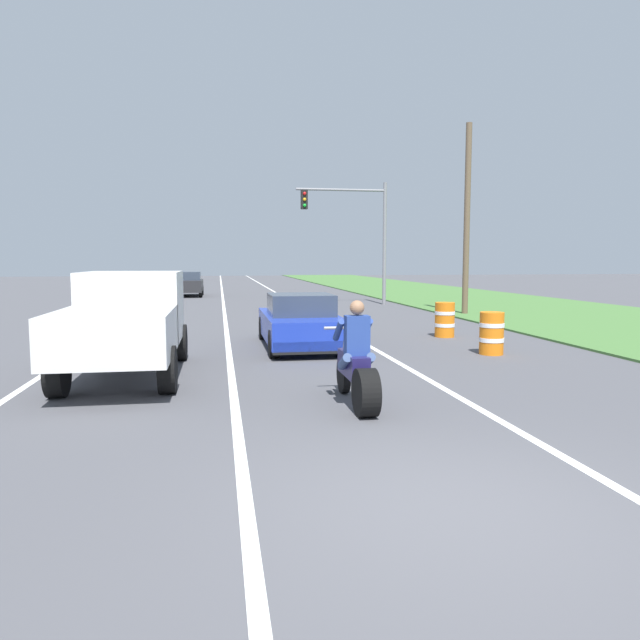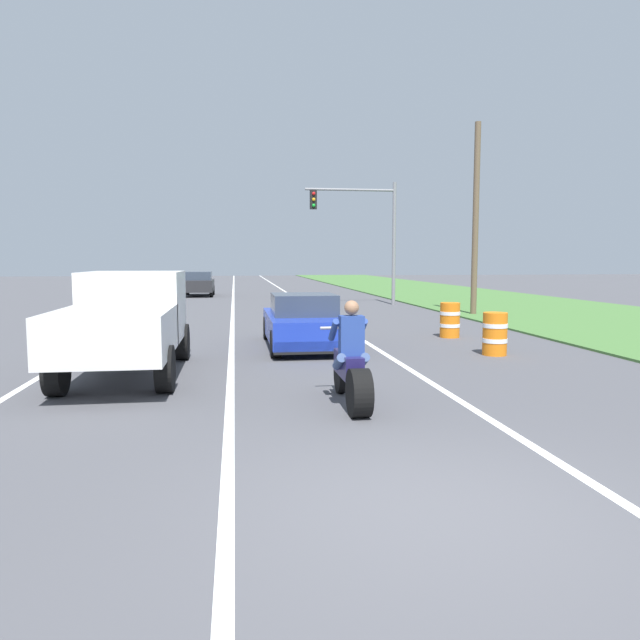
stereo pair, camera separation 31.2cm
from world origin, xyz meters
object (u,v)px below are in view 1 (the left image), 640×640
Objects in this scene: construction_barrel_nearest at (492,333)px; sports_car_blue at (300,323)px; motorcycle_with_rider at (357,368)px; distant_car_far_ahead at (188,284)px; pickup_truck_left_lane_white at (127,319)px; traffic_light_mast_near at (358,224)px; construction_barrel_mid at (445,320)px.

sports_car_blue is at bearing 156.58° from construction_barrel_nearest.
distant_car_far_ahead is (-3.92, 28.71, 0.18)m from motorcycle_with_rider.
motorcycle_with_rider is 0.55× the size of distant_car_far_ahead.
motorcycle_with_rider is 0.46× the size of pickup_truck_left_lane_white.
motorcycle_with_rider is at bearing -103.19° from traffic_light_mast_near.
construction_barrel_mid is at bearing 60.06° from motorcycle_with_rider.
sports_car_blue is (-0.02, 6.24, 0.04)m from motorcycle_with_rider.
traffic_light_mast_near reaches higher than sports_car_blue.
traffic_light_mast_near reaches higher than pickup_truck_left_lane_white.
distant_car_far_ahead reaches higher than construction_barrel_mid.
pickup_truck_left_lane_white is (-3.77, 3.03, 0.51)m from motorcycle_with_rider.
sports_car_blue is 0.72× the size of traffic_light_mast_near.
sports_car_blue reaches higher than construction_barrel_mid.
motorcycle_with_rider is at bearing -38.73° from pickup_truck_left_lane_white.
pickup_truck_left_lane_white is 1.20× the size of distant_car_far_ahead.
construction_barrel_nearest is (-0.44, -15.74, -3.49)m from traffic_light_mast_near.
traffic_light_mast_near is (4.74, 13.88, 3.36)m from sports_car_blue.
sports_car_blue is at bearing -162.81° from construction_barrel_mid.
pickup_truck_left_lane_white reaches higher than motorcycle_with_rider.
motorcycle_with_rider reaches higher than distant_car_far_ahead.
traffic_light_mast_near is 6.00× the size of construction_barrel_mid.
motorcycle_with_rider is 0.51× the size of sports_car_blue.
sports_car_blue is at bearing 40.61° from pickup_truck_left_lane_white.
pickup_truck_left_lane_white is at bearing -170.43° from construction_barrel_nearest.
traffic_light_mast_near is at bearing 71.16° from sports_car_blue.
sports_car_blue is 4.97m from pickup_truck_left_lane_white.
traffic_light_mast_near is 13.00m from construction_barrel_mid.
traffic_light_mast_near is at bearing 88.41° from construction_barrel_nearest.
traffic_light_mast_near is (8.49, 17.10, 2.88)m from pickup_truck_left_lane_white.
traffic_light_mast_near is 1.50× the size of distant_car_far_ahead.
motorcycle_with_rider is 4.86m from pickup_truck_left_lane_white.
pickup_truck_left_lane_white is 4.80× the size of construction_barrel_mid.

